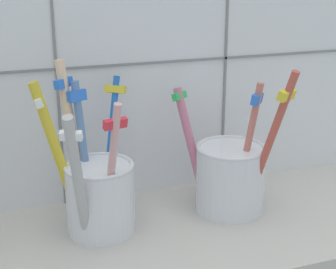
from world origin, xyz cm
name	(u,v)px	position (x,y,z in cm)	size (l,w,h in cm)	color
counter_slab	(176,238)	(0.00, 0.00, 1.00)	(64.00, 22.00, 2.00)	#BCB7AD
tile_wall_back	(142,32)	(0.00, 12.00, 22.50)	(64.00, 2.20, 45.00)	white
toothbrush_cup_left	(97,189)	(-8.20, 2.88, 7.02)	(11.44, 14.02, 18.88)	white
toothbrush_cup_right	(230,174)	(7.88, 2.75, 6.53)	(10.36, 13.05, 18.12)	silver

